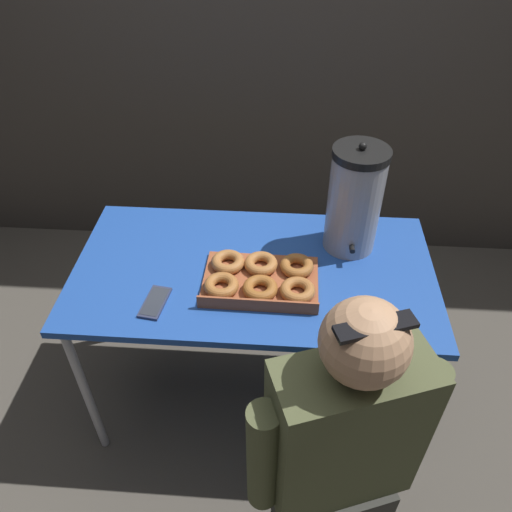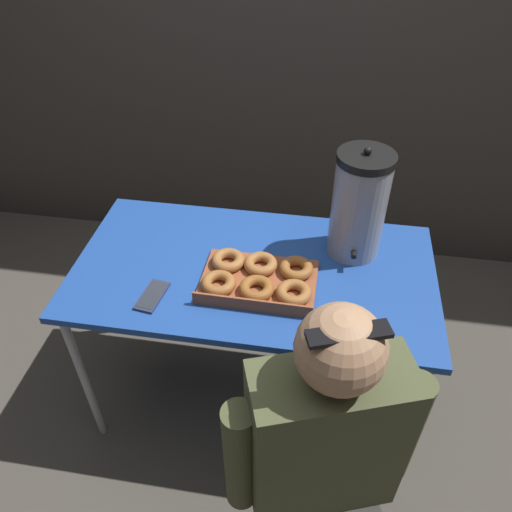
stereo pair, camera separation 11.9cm
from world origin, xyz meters
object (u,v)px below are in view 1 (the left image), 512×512
at_px(coffee_urn, 354,200).
at_px(cell_phone, 155,302).
at_px(donut_box, 261,278).
at_px(person_seated, 339,458).

xyz_separation_m(coffee_urn, cell_phone, (-0.67, -0.36, -0.20)).
relative_size(donut_box, coffee_urn, 0.94).
distance_m(donut_box, coffee_urn, 0.44).
xyz_separation_m(coffee_urn, person_seated, (-0.06, -0.77, -0.39)).
bearing_deg(person_seated, donut_box, -83.01).
distance_m(coffee_urn, cell_phone, 0.79).
height_order(coffee_urn, person_seated, person_seated).
relative_size(cell_phone, person_seated, 0.13).
height_order(donut_box, person_seated, person_seated).
distance_m(donut_box, cell_phone, 0.37).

